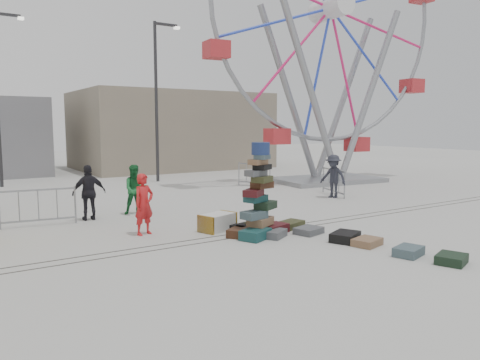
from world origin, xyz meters
TOP-DOWN VIEW (x-y plane):
  - ground at (0.00, 0.00)m, footprint 90.00×90.00m
  - track_line_near at (0.00, 0.60)m, footprint 40.00×0.04m
  - track_line_far at (0.00, 1.00)m, footprint 40.00×0.04m
  - building_right at (7.00, 20.00)m, footprint 12.00×8.00m
  - lamp_post_right at (3.09, 13.00)m, footprint 1.41×0.25m
  - suitcase_tower at (0.50, 0.54)m, footprint 1.85×1.61m
  - ferris_wheel at (10.14, 8.06)m, footprint 13.00×3.77m
  - steamer_trunk at (-0.14, 1.58)m, footprint 1.12×0.85m
  - row_case_0 at (1.75, 0.74)m, footprint 0.89×0.70m
  - row_case_1 at (1.70, -0.09)m, footprint 0.83×0.73m
  - row_case_2 at (1.92, -1.20)m, footprint 0.96×0.84m
  - row_case_3 at (2.05, -1.79)m, footprint 0.81×0.68m
  - row_case_4 at (2.14, -2.91)m, footprint 0.81×0.67m
  - row_case_5 at (2.40, -3.77)m, footprint 0.82×0.74m
  - barricade_dummy_c at (-4.16, 4.85)m, footprint 2.00×0.36m
  - barricade_wheel_front at (7.15, 4.57)m, footprint 0.75×1.92m
  - barricade_wheel_back at (5.95, 8.59)m, footprint 0.51×1.98m
  - pedestrian_red at (-2.00, 2.23)m, footprint 0.68×0.55m
  - pedestrian_green at (-1.16, 5.09)m, footprint 0.90×0.78m
  - pedestrian_black at (-2.69, 4.94)m, footprint 1.01×0.46m
  - pedestrian_grey at (6.66, 4.09)m, footprint 0.90×1.23m

SIDE VIEW (x-z plane):
  - ground at x=0.00m, z-range 0.00..0.00m
  - track_line_near at x=0.00m, z-range 0.00..0.01m
  - track_line_far at x=0.00m, z-range 0.00..0.01m
  - row_case_1 at x=1.70m, z-range 0.00..0.17m
  - row_case_3 at x=2.05m, z-range 0.00..0.18m
  - row_case_0 at x=1.75m, z-range 0.00..0.19m
  - row_case_5 at x=2.40m, z-range 0.00..0.20m
  - row_case_4 at x=2.14m, z-range 0.00..0.21m
  - row_case_2 at x=1.92m, z-range 0.00..0.23m
  - steamer_trunk at x=-0.14m, z-range 0.00..0.46m
  - barricade_dummy_c at x=-4.16m, z-range 0.00..1.10m
  - barricade_wheel_front at x=7.15m, z-range 0.00..1.10m
  - barricade_wheel_back at x=5.95m, z-range 0.00..1.10m
  - suitcase_tower at x=0.50m, z-range -0.54..1.91m
  - pedestrian_green at x=-1.16m, z-range 0.00..1.62m
  - pedestrian_red at x=-2.00m, z-range 0.00..1.63m
  - pedestrian_black at x=-2.69m, z-range 0.00..1.69m
  - pedestrian_grey at x=6.66m, z-range 0.00..1.72m
  - building_right at x=7.00m, z-range 0.00..5.00m
  - lamp_post_right at x=3.09m, z-range 0.48..8.48m
  - ferris_wheel at x=10.14m, z-range -0.12..15.03m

